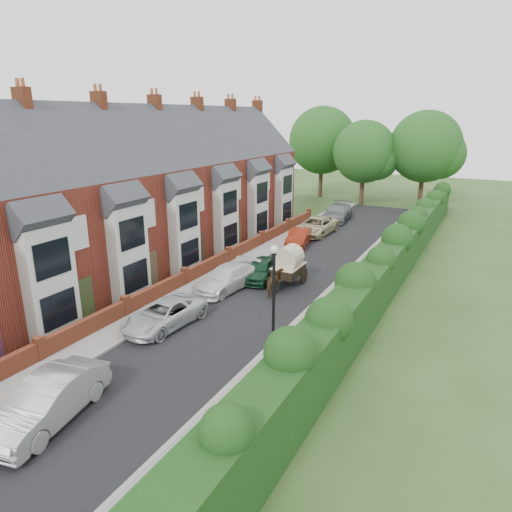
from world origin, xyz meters
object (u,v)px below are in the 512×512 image
at_px(car_beige, 316,226).
at_px(car_grey, 337,212).
at_px(lamppost, 274,292).
at_px(car_silver_b, 164,314).
at_px(horse, 276,283).
at_px(car_red, 299,237).
at_px(car_silver_a, 49,401).
at_px(car_green, 261,269).
at_px(horse_cart, 289,263).
at_px(car_white, 227,278).

relative_size(car_beige, car_grey, 0.97).
height_order(lamppost, car_silver_b, lamppost).
bearing_deg(horse, car_beige, -86.58).
bearing_deg(car_red, car_silver_b, -101.89).
distance_m(car_red, horse, 10.41).
relative_size(car_silver_a, car_beige, 0.89).
bearing_deg(car_red, car_grey, 79.98).
distance_m(lamppost, car_green, 10.70).
distance_m(car_silver_a, horse_cart, 15.47).
bearing_deg(car_beige, car_grey, 92.99).
distance_m(car_red, car_grey, 9.97).
relative_size(car_white, car_grey, 0.89).
xyz_separation_m(car_green, horse, (1.89, -1.86, 0.04)).
relative_size(car_silver_a, car_silver_b, 1.03).
bearing_deg(car_beige, car_red, -87.00).
distance_m(car_beige, horse, 14.25).
relative_size(car_silver_a, horse_cart, 1.38).
relative_size(lamppost, horse, 3.09).
xyz_separation_m(car_silver_b, car_beige, (0.12, 20.08, 0.10)).
height_order(car_silver_a, car_red, car_silver_a).
bearing_deg(car_white, lamppost, -39.72).
height_order(car_white, car_green, car_white).
xyz_separation_m(lamppost, horse, (-3.29, 7.13, -2.59)).
distance_m(lamppost, car_white, 9.42).
bearing_deg(car_green, horse_cart, -12.71).
bearing_deg(horse_cart, car_red, 108.68).
bearing_deg(car_white, horse, 17.30).
height_order(car_green, car_grey, car_grey).
distance_m(car_silver_b, car_grey, 26.13).
xyz_separation_m(car_red, horse, (2.78, -10.04, 0.03)).
distance_m(car_white, car_red, 10.56).
height_order(car_white, horse, horse).
relative_size(car_beige, horse_cart, 1.56).
height_order(car_white, car_grey, car_grey).
distance_m(car_silver_b, car_white, 5.60).
bearing_deg(car_silver_a, horse, 71.68).
distance_m(car_green, car_beige, 12.14).
xyz_separation_m(car_silver_b, car_red, (0.20, 16.16, 0.04)).
bearing_deg(car_silver_b, car_red, 94.10).
relative_size(car_white, car_green, 1.23).
height_order(lamppost, car_white, lamppost).
height_order(car_silver_a, car_beige, car_silver_a).
xyz_separation_m(car_green, car_grey, (-1.09, 18.14, 0.12)).
distance_m(car_white, horse, 2.96).
bearing_deg(lamppost, horse_cart, 110.24).
bearing_deg(horse, car_silver_b, 55.89).
xyz_separation_m(car_grey, horse, (2.99, -20.00, -0.08)).
bearing_deg(car_silver_b, car_white, 94.09).
xyz_separation_m(car_beige, car_grey, (-0.12, 6.04, 0.05)).
distance_m(car_green, car_grey, 18.17).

